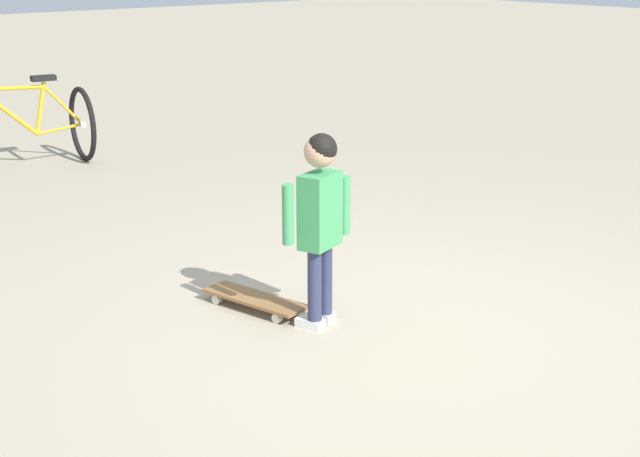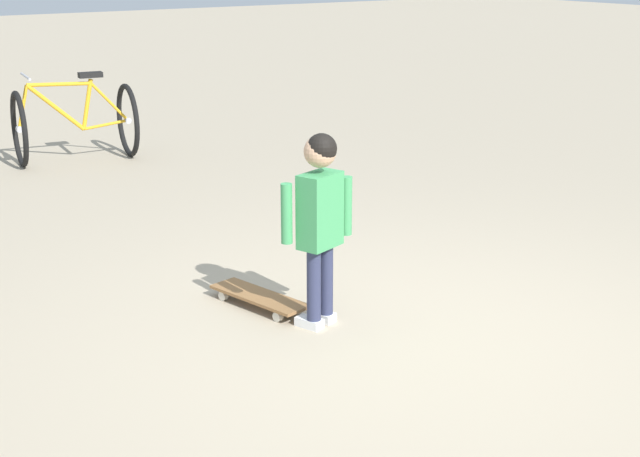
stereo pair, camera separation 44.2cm
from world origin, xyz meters
TOP-DOWN VIEW (x-y plane):
  - ground_plane at (0.00, 0.00)m, footprint 50.00×50.00m
  - child_person at (-0.47, -0.28)m, footprint 0.24×0.41m
  - skateboard at (-0.87, -0.42)m, footprint 0.68×0.33m
  - bicycle_near at (-5.07, 0.03)m, footprint 0.85×1.16m

SIDE VIEW (x-z plane):
  - ground_plane at x=0.00m, z-range 0.00..0.00m
  - skateboard at x=-0.87m, z-range 0.02..0.10m
  - bicycle_near at x=-5.07m, z-range -0.04..0.80m
  - child_person at x=-0.47m, z-range 0.13..1.19m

